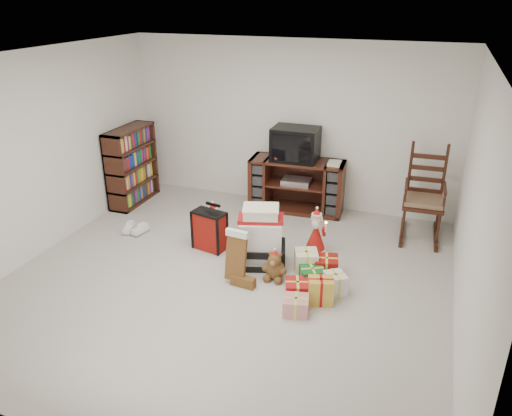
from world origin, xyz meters
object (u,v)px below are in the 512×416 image
(red_suitcase, at_px, (210,230))
(teddy_bear, at_px, (275,267))
(mrs_claus_figurine, at_px, (213,227))
(bookshelf, at_px, (132,167))
(santa_figurine, at_px, (316,235))
(gift_cluster, at_px, (315,281))
(gift_pile, at_px, (261,240))
(crt_television, at_px, (295,144))
(sneaker_pair, at_px, (135,230))
(tv_stand, at_px, (297,185))
(rocking_chair, at_px, (423,204))

(red_suitcase, distance_m, teddy_bear, 1.11)
(red_suitcase, bearing_deg, mrs_claus_figurine, 113.49)
(bookshelf, height_order, santa_figurine, bookshelf)
(gift_cluster, bearing_deg, teddy_bear, 171.02)
(gift_pile, bearing_deg, gift_cluster, -41.07)
(santa_figurine, bearing_deg, crt_television, 118.21)
(bookshelf, relative_size, teddy_bear, 3.46)
(bookshelf, distance_m, sneaker_pair, 1.28)
(teddy_bear, height_order, crt_television, crt_television)
(red_suitcase, height_order, santa_figurine, red_suitcase)
(tv_stand, height_order, rocking_chair, rocking_chair)
(red_suitcase, distance_m, gift_cluster, 1.61)
(teddy_bear, distance_m, sneaker_pair, 2.26)
(gift_pile, bearing_deg, red_suitcase, 151.78)
(gift_cluster, bearing_deg, bookshelf, 155.15)
(rocking_chair, relative_size, sneaker_pair, 3.90)
(sneaker_pair, bearing_deg, rocking_chair, 17.18)
(red_suitcase, bearing_deg, sneaker_pair, -171.56)
(sneaker_pair, bearing_deg, teddy_bear, -14.44)
(red_suitcase, relative_size, santa_figurine, 1.02)
(bookshelf, xyz_separation_m, mrs_claus_figurine, (1.76, -0.84, -0.36))
(teddy_bear, bearing_deg, sneaker_pair, 167.81)
(bookshelf, height_order, rocking_chair, rocking_chair)
(tv_stand, height_order, gift_pile, tv_stand)
(red_suitcase, bearing_deg, rocking_chair, 40.18)
(gift_pile, distance_m, crt_television, 1.89)
(gift_pile, xyz_separation_m, crt_television, (-0.09, 1.75, 0.72))
(crt_television, bearing_deg, gift_pile, -88.02)
(crt_television, bearing_deg, rocking_chair, -7.45)
(gift_pile, distance_m, teddy_bear, 0.42)
(red_suitcase, height_order, crt_television, crt_television)
(gift_pile, height_order, teddy_bear, gift_pile)
(sneaker_pair, bearing_deg, gift_cluster, -13.85)
(santa_figurine, distance_m, gift_cluster, 0.94)
(rocking_chair, xyz_separation_m, red_suitcase, (-2.55, -1.38, -0.18))
(bookshelf, height_order, red_suitcase, bookshelf)
(teddy_bear, bearing_deg, gift_pile, 135.87)
(bookshelf, distance_m, santa_figurine, 3.19)
(teddy_bear, relative_size, crt_television, 0.52)
(rocking_chair, bearing_deg, bookshelf, -177.95)
(santa_figurine, relative_size, sneaker_pair, 1.80)
(santa_figurine, distance_m, mrs_claus_figurine, 1.36)
(gift_pile, xyz_separation_m, sneaker_pair, (-1.94, 0.21, -0.28))
(bookshelf, xyz_separation_m, teddy_bear, (2.83, -1.46, -0.42))
(santa_figurine, relative_size, crt_television, 0.91)
(mrs_claus_figurine, bearing_deg, bookshelf, 154.45)
(santa_figurine, bearing_deg, tv_stand, 116.50)
(teddy_bear, distance_m, gift_cluster, 0.51)
(teddy_bear, bearing_deg, bookshelf, 152.67)
(mrs_claus_figurine, relative_size, crt_television, 0.85)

